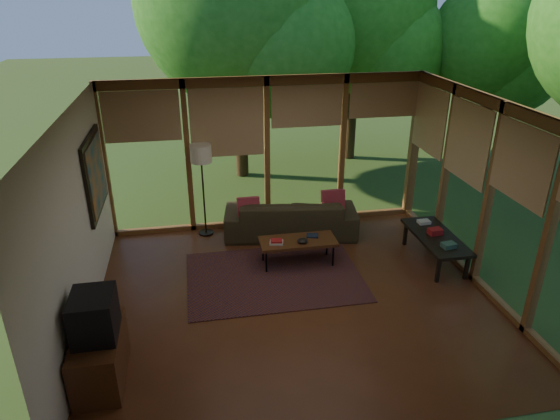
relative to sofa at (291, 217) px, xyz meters
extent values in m
plane|color=#5D2E18|center=(-0.33, -2.00, -0.34)|extent=(5.50, 5.50, 0.00)
plane|color=white|center=(-0.33, -2.00, 2.36)|extent=(5.50, 5.50, 0.00)
cube|color=silver|center=(-3.08, -2.00, 1.01)|extent=(0.04, 5.00, 2.70)
cube|color=silver|center=(-0.33, -4.50, 1.01)|extent=(5.50, 0.04, 2.70)
cube|color=brown|center=(-0.33, 0.50, 1.01)|extent=(5.50, 0.12, 2.70)
cube|color=brown|center=(2.42, -2.00, 1.01)|extent=(0.12, 5.00, 2.70)
plane|color=#35531F|center=(7.67, 6.00, -0.35)|extent=(40.00, 40.00, 0.00)
cylinder|color=#3B2915|center=(-0.50, 3.28, 2.07)|extent=(0.28, 0.28, 4.81)
sphere|color=#1F6316|center=(-0.50, 3.28, 3.40)|extent=(4.22, 4.22, 4.22)
cylinder|color=#3B2915|center=(2.35, 4.11, 1.91)|extent=(0.28, 0.28, 4.48)
sphere|color=#1F6316|center=(2.35, 4.11, 3.15)|extent=(3.65, 3.65, 3.65)
cylinder|color=#3B2915|center=(5.09, 2.83, 1.57)|extent=(0.28, 0.28, 3.80)
sphere|color=#1F6316|center=(5.09, 2.83, 2.62)|extent=(2.66, 2.66, 2.66)
cube|color=maroon|center=(-0.53, -1.39, -0.33)|extent=(2.62, 1.86, 0.01)
imported|color=#352D1A|center=(0.00, 0.00, 0.00)|extent=(2.41, 1.23, 0.67)
cube|color=maroon|center=(-0.75, -0.05, 0.23)|extent=(0.38, 0.20, 0.40)
cube|color=maroon|center=(0.75, -0.05, 0.25)|extent=(0.41, 0.22, 0.42)
cube|color=#BCB6AB|center=(-0.45, -1.11, 0.11)|extent=(0.24, 0.20, 0.03)
cube|color=maroon|center=(-0.45, -1.11, 0.13)|extent=(0.20, 0.16, 0.03)
cube|color=black|center=(0.15, -0.98, 0.10)|extent=(0.21, 0.17, 0.03)
ellipsoid|color=black|center=(-0.05, -1.16, 0.13)|extent=(0.16, 0.16, 0.07)
cube|color=#522B16|center=(-2.80, -3.16, -0.04)|extent=(0.50, 1.00, 0.60)
cube|color=black|center=(-2.78, -3.16, 0.51)|extent=(0.45, 0.55, 0.50)
cube|color=#325949|center=(2.07, -1.76, 0.16)|extent=(0.22, 0.17, 0.07)
cube|color=maroon|center=(2.07, -1.31, 0.17)|extent=(0.22, 0.17, 0.09)
cube|color=#BCB6AB|center=(2.07, -0.91, 0.15)|extent=(0.20, 0.15, 0.05)
cylinder|color=black|center=(-1.49, 0.27, -0.32)|extent=(0.26, 0.26, 0.03)
cylinder|color=black|center=(-1.49, 0.27, 0.45)|extent=(0.03, 0.03, 1.52)
cylinder|color=beige|center=(-1.49, 0.27, 1.16)|extent=(0.36, 0.36, 0.30)
cube|color=#522B16|center=(-0.10, -1.06, 0.06)|extent=(1.20, 0.50, 0.05)
cylinder|color=black|center=(-0.63, -1.24, -0.15)|extent=(0.03, 0.03, 0.38)
cylinder|color=black|center=(0.43, -1.24, -0.15)|extent=(0.03, 0.03, 0.38)
cylinder|color=black|center=(-0.63, -0.88, -0.15)|extent=(0.03, 0.03, 0.38)
cylinder|color=black|center=(0.43, -0.88, -0.15)|extent=(0.03, 0.03, 0.38)
cube|color=black|center=(2.07, -1.36, 0.09)|extent=(0.60, 1.40, 0.05)
cube|color=black|center=(1.84, -1.96, -0.14)|extent=(0.05, 0.05, 0.40)
cube|color=black|center=(2.30, -1.96, -0.14)|extent=(0.05, 0.05, 0.40)
cube|color=black|center=(1.84, -0.76, -0.14)|extent=(0.05, 0.05, 0.40)
cube|color=black|center=(2.30, -0.76, -0.14)|extent=(0.05, 0.05, 0.40)
cube|color=black|center=(-3.05, -0.60, 1.21)|extent=(0.05, 1.35, 1.15)
cube|color=#175068|center=(-3.02, -0.60, 1.21)|extent=(0.02, 1.20, 1.00)
camera|label=1|loc=(-1.62, -7.81, 3.72)|focal=32.00mm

